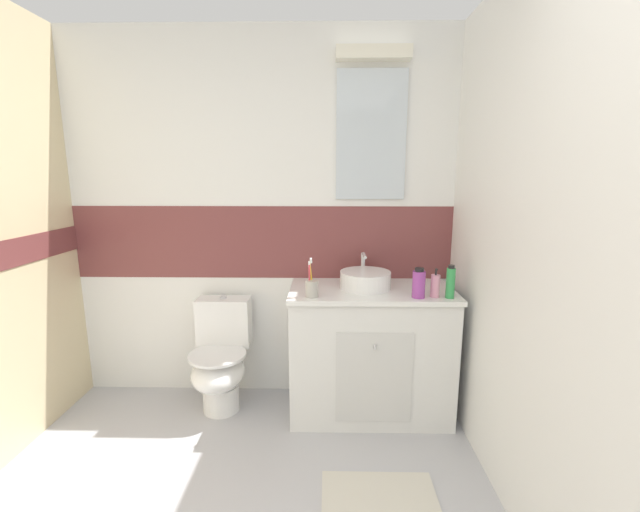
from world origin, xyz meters
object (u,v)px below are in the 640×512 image
(mouthwash_bottle, at_px, (419,284))
(sink_basin, at_px, (365,279))
(soap_dispenser, at_px, (435,286))
(shampoo_bottle_tall, at_px, (450,282))
(toilet, at_px, (221,359))
(toothbrush_cup, at_px, (312,287))

(mouthwash_bottle, bearing_deg, sink_basin, 145.74)
(soap_dispenser, height_order, mouthwash_bottle, mouthwash_bottle)
(mouthwash_bottle, distance_m, shampoo_bottle_tall, 0.18)
(toilet, bearing_deg, sink_basin, -0.43)
(soap_dispenser, xyz_separation_m, mouthwash_bottle, (-0.10, -0.01, 0.02))
(toothbrush_cup, relative_size, soap_dispenser, 1.32)
(toothbrush_cup, relative_size, mouthwash_bottle, 1.30)
(mouthwash_bottle, bearing_deg, toothbrush_cup, 179.60)
(sink_basin, distance_m, toilet, 1.11)
(toilet, height_order, toothbrush_cup, toothbrush_cup)
(toothbrush_cup, height_order, shampoo_bottle_tall, toothbrush_cup)
(sink_basin, bearing_deg, mouthwash_bottle, -34.26)
(toothbrush_cup, relative_size, shampoo_bottle_tall, 1.17)
(toothbrush_cup, bearing_deg, mouthwash_bottle, -0.40)
(mouthwash_bottle, bearing_deg, toilet, 170.54)
(toothbrush_cup, bearing_deg, toilet, 161.79)
(toilet, relative_size, soap_dispenser, 4.26)
(sink_basin, distance_m, toothbrush_cup, 0.39)
(toilet, distance_m, toothbrush_cup, 0.86)
(soap_dispenser, bearing_deg, toothbrush_cup, -179.30)
(soap_dispenser, bearing_deg, shampoo_bottle_tall, -11.21)
(toothbrush_cup, distance_m, soap_dispenser, 0.73)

